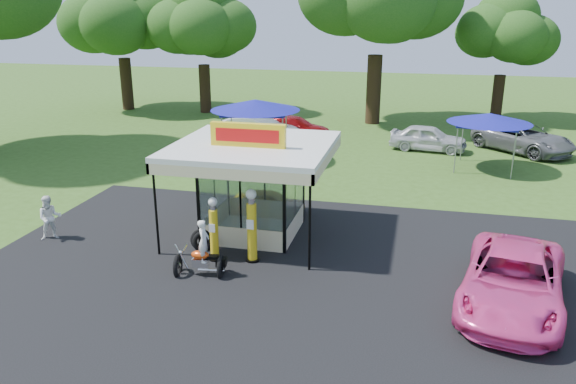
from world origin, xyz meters
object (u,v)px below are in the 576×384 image
object	(u,v)px
gas_station_kiosk	(253,187)
bg_car_d	(523,138)
bg_car_a	(258,129)
kiosk_car	(270,202)
gas_pump_right	(252,228)
bg_car_b	(295,128)
spectator_west	(50,218)
gas_pump_left	(214,231)
bg_car_c	(428,138)
pink_sedan	(513,280)
tent_west	(255,105)
tent_east	(489,119)
motorcycle	(202,254)

from	to	relation	value
gas_station_kiosk	bg_car_d	xyz separation A→B (m)	(11.41, 15.24, -0.98)
bg_car_a	kiosk_car	bearing A→B (deg)	-151.54
gas_pump_right	kiosk_car	bearing A→B (deg)	97.90
bg_car_b	bg_car_a	bearing A→B (deg)	139.88
spectator_west	gas_pump_right	bearing A→B (deg)	-35.81
gas_pump_left	kiosk_car	xyz separation A→B (m)	(0.59, 4.72, -0.56)
gas_station_kiosk	kiosk_car	xyz separation A→B (m)	(-0.00, 2.21, -1.30)
spectator_west	bg_car_c	world-z (taller)	spectator_west
gas_pump_left	pink_sedan	size ratio (longest dim) A/B	0.39
spectator_west	bg_car_a	size ratio (longest dim) A/B	0.32
spectator_west	bg_car_b	xyz separation A→B (m)	(4.83, 17.82, -0.13)
tent_west	bg_car_d	bearing A→B (deg)	20.43
bg_car_a	tent_west	xyz separation A→B (m)	(1.09, -4.05, 2.15)
gas_pump_left	bg_car_d	size ratio (longest dim) A/B	0.38
spectator_west	bg_car_c	bearing A→B (deg)	17.02
bg_car_b	tent_west	size ratio (longest dim) A/B	1.00
tent_east	gas_pump_left	bearing A→B (deg)	-125.37
gas_pump_left	pink_sedan	xyz separation A→B (m)	(8.97, -0.88, -0.26)
motorcycle	spectator_west	distance (m)	6.45
pink_sedan	spectator_west	size ratio (longest dim) A/B	3.45
tent_east	bg_car_d	bearing A→B (deg)	60.34
motorcycle	gas_station_kiosk	bearing A→B (deg)	72.18
bg_car_a	bg_car_b	size ratio (longest dim) A/B	1.07
motorcycle	tent_east	xyz separation A→B (m)	(9.53, 14.59, 1.87)
kiosk_car	gas_pump_left	bearing A→B (deg)	172.92
bg_car_a	tent_west	size ratio (longest dim) A/B	1.07
bg_car_c	tent_east	distance (m)	4.79
motorcycle	bg_car_a	bearing A→B (deg)	91.78
bg_car_a	tent_west	world-z (taller)	tent_west
bg_car_b	bg_car_c	xyz separation A→B (m)	(8.17, -1.29, 0.05)
kiosk_car	tent_east	size ratio (longest dim) A/B	0.68
tent_west	gas_pump_left	bearing A→B (deg)	-79.68
gas_station_kiosk	bg_car_b	bearing A→B (deg)	97.33
tent_west	tent_east	size ratio (longest dim) A/B	1.14
spectator_west	tent_west	xyz separation A→B (m)	(3.99, 12.11, 2.16)
bg_car_c	bg_car_d	bearing A→B (deg)	-72.29
tent_west	kiosk_car	bearing A→B (deg)	-69.73
gas_pump_right	bg_car_d	world-z (taller)	gas_pump_right
motorcycle	tent_east	size ratio (longest dim) A/B	0.46
gas_pump_right	bg_car_b	world-z (taller)	gas_pump_right
motorcycle	spectator_west	xyz separation A→B (m)	(-6.29, 1.45, 0.08)
bg_car_c	tent_west	xyz separation A→B (m)	(-9.01, -4.42, 2.24)
pink_sedan	bg_car_b	size ratio (longest dim) A/B	1.19
bg_car_b	spectator_west	bearing A→B (deg)	174.05
gas_station_kiosk	bg_car_d	distance (m)	19.06
gas_station_kiosk	motorcycle	xyz separation A→B (m)	(-0.56, -3.63, -1.04)
bg_car_c	tent_west	distance (m)	10.28
gas_pump_left	tent_west	xyz separation A→B (m)	(-2.26, 12.44, 1.93)
spectator_west	motorcycle	bearing A→B (deg)	-47.76
gas_station_kiosk	bg_car_d	bearing A→B (deg)	53.16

